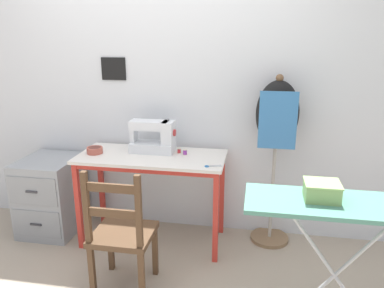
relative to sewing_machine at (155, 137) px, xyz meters
name	(u,v)px	position (x,y,z in m)	size (l,w,h in m)	color
ground_plane	(145,256)	(0.00, -0.36, -0.89)	(14.00, 14.00, 0.00)	tan
wall_back	(160,86)	(0.00, 0.24, 0.39)	(10.00, 0.06, 2.55)	silver
sewing_table	(151,167)	(0.00, -0.11, -0.22)	(1.19, 0.53, 0.76)	silver
sewing_machine	(155,137)	(0.00, 0.00, 0.00)	(0.37, 0.19, 0.29)	white
fabric_bowl	(95,150)	(-0.48, -0.12, -0.10)	(0.13, 0.13, 0.05)	#B25647
scissors	(210,166)	(0.50, -0.27, -0.12)	(0.13, 0.07, 0.01)	silver
thread_spool_near_machine	(179,151)	(0.20, 0.00, -0.10)	(0.03, 0.03, 0.04)	red
thread_spool_mid_table	(185,152)	(0.26, -0.03, -0.10)	(0.04, 0.04, 0.04)	purple
wooden_chair	(122,234)	(-0.03, -0.75, -0.47)	(0.40, 0.38, 0.90)	#513823
filing_cabinet	(51,195)	(-0.94, -0.08, -0.55)	(0.46, 0.54, 0.67)	#93999E
dress_form	(277,124)	(0.97, 0.07, 0.14)	(0.33, 0.32, 1.41)	#846647
ironing_board	(343,211)	(1.29, -0.97, -0.07)	(1.02, 0.37, 0.87)	#518E7A
storage_box	(322,191)	(1.18, -0.94, 0.02)	(0.19, 0.17, 0.10)	#8EB266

